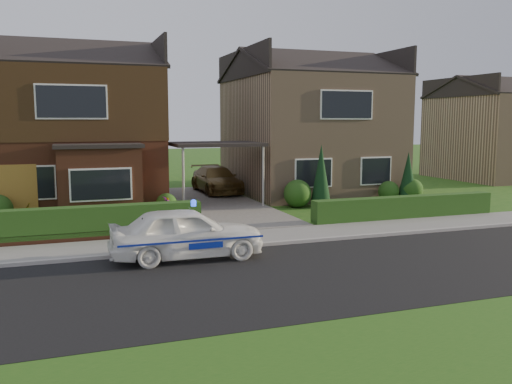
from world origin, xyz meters
name	(u,v)px	position (x,y,z in m)	size (l,w,h in m)	color
ground	(332,271)	(0.00, 0.00, 0.00)	(120.00, 120.00, 0.00)	#225115
road	(332,271)	(0.00, 0.00, 0.00)	(60.00, 6.00, 0.02)	black
kerb	(285,243)	(0.00, 3.05, 0.06)	(60.00, 0.16, 0.12)	#9E9993
sidewalk	(272,236)	(0.00, 4.10, 0.05)	(60.00, 2.00, 0.10)	slate
grass_verge	(476,352)	(0.00, -5.00, 0.00)	(60.00, 4.00, 0.01)	#225115
driveway	(216,204)	(0.00, 11.00, 0.06)	(3.80, 12.00, 0.12)	#666059
house_left	(72,118)	(-5.78, 13.90, 3.81)	(7.50, 9.53, 7.25)	brown
house_right	(308,121)	(5.80, 13.99, 3.66)	(7.50, 8.06, 7.25)	#9E7E61
carport_link	(215,145)	(0.00, 10.95, 2.66)	(3.80, 3.00, 2.77)	black
garage_door	(6,193)	(-8.25, 9.96, 1.05)	(2.20, 0.10, 2.10)	olive
dwarf_wall	(80,237)	(-5.80, 5.30, 0.18)	(7.70, 0.25, 0.36)	brown
hedge_left	(80,242)	(-5.80, 5.45, 0.00)	(7.50, 0.55, 0.90)	#173E13
hedge_right	(404,220)	(5.80, 5.35, 0.00)	(7.50, 0.55, 0.80)	#173E13
shrub_left_mid	(126,201)	(-4.00, 9.30, 0.66)	(1.32, 1.32, 1.32)	#173E13
shrub_left_near	(166,204)	(-2.40, 9.60, 0.42)	(0.84, 0.84, 0.84)	#173E13
shrub_right_near	(298,194)	(3.20, 9.40, 0.60)	(1.20, 1.20, 1.20)	#173E13
shrub_right_mid	(389,191)	(7.80, 9.50, 0.48)	(0.96, 0.96, 0.96)	#173E13
shrub_right_far	(411,190)	(8.80, 9.20, 0.54)	(1.08, 1.08, 1.08)	#173E13
conifer_a	(321,177)	(4.20, 9.20, 1.30)	(0.90, 0.90, 2.60)	black
conifer_b	(408,178)	(8.60, 9.20, 1.10)	(0.90, 0.90, 2.20)	black
neighbour_right	(497,138)	(20.00, 16.00, 2.60)	(6.50, 7.00, 5.20)	#9E7E61
police_car	(187,233)	(-3.13, 2.40, 0.70)	(3.77, 4.12, 1.56)	white
driveway_car	(216,179)	(1.00, 14.50, 0.76)	(1.80, 4.43, 1.29)	brown
potted_plant_b	(26,214)	(-7.54, 9.00, 0.40)	(0.35, 0.44, 0.79)	gray
potted_plant_c	(167,207)	(-2.50, 9.00, 0.39)	(0.44, 0.44, 0.78)	gray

